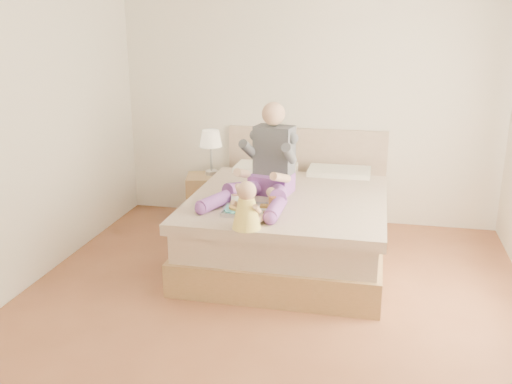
% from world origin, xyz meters
% --- Properties ---
extents(room, '(4.02, 4.22, 2.71)m').
position_xyz_m(room, '(0.08, 0.01, 1.51)').
color(room, brown).
rests_on(room, ground).
extents(bed, '(1.70, 2.18, 1.00)m').
position_xyz_m(bed, '(0.00, 1.08, 0.32)').
color(bed, olive).
rests_on(bed, ground).
extents(nightstand, '(0.51, 0.47, 0.53)m').
position_xyz_m(nightstand, '(-1.00, 1.70, 0.26)').
color(nightstand, olive).
rests_on(nightstand, ground).
extents(lamp, '(0.23, 0.23, 0.48)m').
position_xyz_m(lamp, '(-0.97, 1.75, 0.89)').
color(lamp, '#B4B6BB').
rests_on(lamp, nightstand).
extents(adult, '(0.72, 1.07, 0.84)m').
position_xyz_m(adult, '(-0.19, 0.86, 0.86)').
color(adult, '#663483').
rests_on(adult, bed).
extents(tray, '(0.46, 0.37, 0.13)m').
position_xyz_m(tray, '(-0.24, 0.42, 0.64)').
color(tray, '#B4B6BB').
rests_on(tray, bed).
extents(baby, '(0.26, 0.33, 0.36)m').
position_xyz_m(baby, '(-0.18, 0.05, 0.76)').
color(baby, '#F9E14E').
rests_on(baby, bed).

